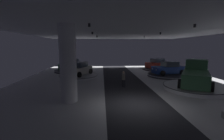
# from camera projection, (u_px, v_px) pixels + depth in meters

# --- Properties ---
(ground) EXTENTS (24.00, 44.00, 0.06)m
(ground) POSITION_uv_depth(u_px,v_px,m) (137.00, 105.00, 10.99)
(ground) COLOR #B2B2B7
(ceiling_with_spotlights) EXTENTS (24.00, 44.00, 0.39)m
(ceiling_with_spotlights) POSITION_uv_depth(u_px,v_px,m) (139.00, 21.00, 10.18)
(ceiling_with_spotlights) COLOR silver
(column_left) EXTENTS (1.18, 1.18, 5.50)m
(column_left) POSITION_uv_depth(u_px,v_px,m) (68.00, 64.00, 11.29)
(column_left) COLOR silver
(column_left) RESTS_ON ground
(display_platform_deep_right) EXTENTS (5.31, 5.31, 0.22)m
(display_platform_deep_right) POSITION_uv_depth(u_px,v_px,m) (158.00, 69.00, 27.62)
(display_platform_deep_right) COLOR #333338
(display_platform_deep_right) RESTS_ON ground
(display_car_deep_right) EXTENTS (4.57, 3.43, 1.71)m
(display_car_deep_right) POSITION_uv_depth(u_px,v_px,m) (158.00, 64.00, 27.48)
(display_car_deep_right) COLOR maroon
(display_car_deep_right) RESTS_ON display_platform_deep_right
(display_platform_deep_left) EXTENTS (5.26, 5.26, 0.28)m
(display_platform_deep_left) POSITION_uv_depth(u_px,v_px,m) (71.00, 71.00, 25.48)
(display_platform_deep_left) COLOR #333338
(display_platform_deep_left) RESTS_ON ground
(display_car_deep_left) EXTENTS (3.40, 4.57, 1.71)m
(display_car_deep_left) POSITION_uv_depth(u_px,v_px,m) (71.00, 65.00, 25.38)
(display_car_deep_left) COLOR #2D5638
(display_car_deep_left) RESTS_ON display_platform_deep_left
(display_platform_far_right) EXTENTS (5.64, 5.64, 0.27)m
(display_platform_far_right) POSITION_uv_depth(u_px,v_px,m) (168.00, 75.00, 21.53)
(display_platform_far_right) COLOR #333338
(display_platform_far_right) RESTS_ON ground
(display_car_far_right) EXTENTS (4.44, 2.77, 1.71)m
(display_car_far_right) POSITION_uv_depth(u_px,v_px,m) (169.00, 69.00, 21.40)
(display_car_far_right) COLOR navy
(display_car_far_right) RESTS_ON display_platform_far_right
(display_platform_far_left) EXTENTS (4.87, 4.87, 0.29)m
(display_platform_far_left) POSITION_uv_depth(u_px,v_px,m) (79.00, 76.00, 20.74)
(display_platform_far_left) COLOR silver
(display_platform_far_left) RESTS_ON ground
(display_car_far_left) EXTENTS (3.46, 4.57, 1.71)m
(display_car_far_left) POSITION_uv_depth(u_px,v_px,m) (79.00, 69.00, 20.64)
(display_car_far_left) COLOR silver
(display_car_far_left) RESTS_ON display_platform_far_left
(display_platform_mid_right) EXTENTS (5.68, 5.68, 0.38)m
(display_platform_mid_right) POSITION_uv_depth(u_px,v_px,m) (195.00, 87.00, 14.87)
(display_platform_mid_right) COLOR silver
(display_platform_mid_right) RESTS_ON ground
(pickup_truck_mid_right) EXTENTS (4.61, 5.62, 2.30)m
(pickup_truck_mid_right) POSITION_uv_depth(u_px,v_px,m) (196.00, 75.00, 14.99)
(pickup_truck_mid_right) COLOR #2D5638
(pickup_truck_mid_right) RESTS_ON display_platform_mid_right
(visitor_walking_near) EXTENTS (0.32, 0.32, 1.59)m
(visitor_walking_near) POSITION_uv_depth(u_px,v_px,m) (124.00, 78.00, 15.54)
(visitor_walking_near) COLOR black
(visitor_walking_near) RESTS_ON ground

